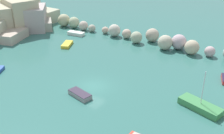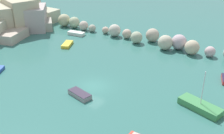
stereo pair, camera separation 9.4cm
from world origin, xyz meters
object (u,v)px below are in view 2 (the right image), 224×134
object	(u,v)px
moored_boat_0	(80,94)
moored_boat_5	(76,33)
moored_boat_8	(200,106)
moored_boat_7	(67,44)

from	to	relation	value
moored_boat_0	moored_boat_5	distance (m)	23.29
moored_boat_5	moored_boat_0	bearing A→B (deg)	123.16
moored_boat_0	moored_boat_8	world-z (taller)	moored_boat_8
moored_boat_5	moored_boat_7	xyz separation A→B (m)	(2.38, -5.41, -0.06)
moored_boat_0	moored_boat_7	xyz separation A→B (m)	(-12.78, 12.27, -0.04)
moored_boat_7	moored_boat_0	bearing A→B (deg)	22.21
moored_boat_5	moored_boat_8	xyz separation A→B (m)	(28.63, -12.31, 0.09)
moored_boat_8	moored_boat_0	bearing A→B (deg)	-142.15
moored_boat_0	moored_boat_7	distance (m)	17.72
moored_boat_8	moored_boat_5	bearing A→B (deg)	172.83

